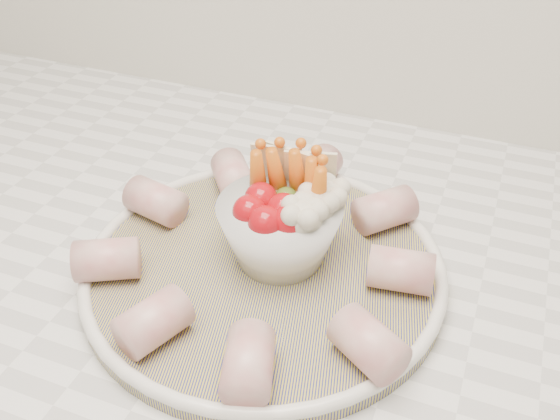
% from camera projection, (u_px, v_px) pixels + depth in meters
% --- Properties ---
extents(serving_platter, '(0.40, 0.40, 0.02)m').
position_uv_depth(serving_platter, '(264.00, 267.00, 0.57)').
color(serving_platter, navy).
rests_on(serving_platter, kitchen_counter).
extents(veggie_bowl, '(0.11, 0.11, 0.10)m').
position_uv_depth(veggie_bowl, '(284.00, 220.00, 0.56)').
color(veggie_bowl, silver).
rests_on(veggie_bowl, serving_platter).
extents(cured_meat_rolls, '(0.31, 0.32, 0.04)m').
position_uv_depth(cured_meat_rolls, '(263.00, 248.00, 0.56)').
color(cured_meat_rolls, '#B75454').
rests_on(cured_meat_rolls, serving_platter).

